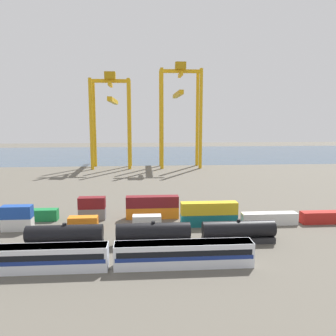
{
  "coord_description": "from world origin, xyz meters",
  "views": [
    {
      "loc": [
        -7.07,
        -68.9,
        22.97
      ],
      "look_at": [
        -0.41,
        20.44,
        9.76
      ],
      "focal_mm": 36.23,
      "sensor_mm": 36.0,
      "label": 1
    }
  ],
  "objects_px": {
    "passenger_train": "(111,255)",
    "shipping_container_4": "(209,220)",
    "shipping_container_7": "(328,217)",
    "shipping_container_2": "(83,223)",
    "shipping_container_10": "(30,215)",
    "gantry_crane_west": "(111,110)",
    "shipping_container_13": "(152,213)",
    "gantry_crane_central": "(180,105)",
    "freight_tank_row": "(153,234)"
  },
  "relations": [
    {
      "from": "shipping_container_13",
      "to": "gantry_crane_west",
      "type": "bearing_deg",
      "value": 100.87
    },
    {
      "from": "shipping_container_2",
      "to": "shipping_container_13",
      "type": "relative_size",
      "value": 0.5
    },
    {
      "from": "gantry_crane_west",
      "to": "gantry_crane_central",
      "type": "bearing_deg",
      "value": -1.97
    },
    {
      "from": "shipping_container_4",
      "to": "gantry_crane_central",
      "type": "bearing_deg",
      "value": 87.79
    },
    {
      "from": "freight_tank_row",
      "to": "gantry_crane_central",
      "type": "distance_m",
      "value": 106.21
    },
    {
      "from": "shipping_container_2",
      "to": "gantry_crane_central",
      "type": "distance_m",
      "value": 100.1
    },
    {
      "from": "gantry_crane_west",
      "to": "shipping_container_2",
      "type": "bearing_deg",
      "value": -88.88
    },
    {
      "from": "shipping_container_13",
      "to": "freight_tank_row",
      "type": "bearing_deg",
      "value": -91.06
    },
    {
      "from": "shipping_container_2",
      "to": "gantry_crane_west",
      "type": "distance_m",
      "value": 95.87
    },
    {
      "from": "shipping_container_7",
      "to": "shipping_container_10",
      "type": "distance_m",
      "value": 66.46
    },
    {
      "from": "shipping_container_4",
      "to": "gantry_crane_west",
      "type": "height_order",
      "value": "gantry_crane_west"
    },
    {
      "from": "passenger_train",
      "to": "shipping_container_7",
      "type": "relative_size",
      "value": 3.65
    },
    {
      "from": "freight_tank_row",
      "to": "shipping_container_2",
      "type": "xyz_separation_m",
      "value": [
        -14.37,
        10.19,
        -0.82
      ]
    },
    {
      "from": "shipping_container_13",
      "to": "shipping_container_4",
      "type": "bearing_deg",
      "value": -28.95
    },
    {
      "from": "freight_tank_row",
      "to": "gantry_crane_west",
      "type": "height_order",
      "value": "gantry_crane_west"
    },
    {
      "from": "shipping_container_7",
      "to": "shipping_container_13",
      "type": "height_order",
      "value": "same"
    },
    {
      "from": "shipping_container_7",
      "to": "gantry_crane_west",
      "type": "xyz_separation_m",
      "value": [
        -55.07,
        92.42,
        25.46
      ]
    },
    {
      "from": "shipping_container_10",
      "to": "gantry_crane_west",
      "type": "xyz_separation_m",
      "value": [
        11.05,
        85.8,
        25.46
      ]
    },
    {
      "from": "gantry_crane_central",
      "to": "passenger_train",
      "type": "bearing_deg",
      "value": -101.5
    },
    {
      "from": "shipping_container_4",
      "to": "shipping_container_7",
      "type": "distance_m",
      "value": 26.63
    },
    {
      "from": "shipping_container_13",
      "to": "gantry_crane_central",
      "type": "relative_size",
      "value": 0.25
    },
    {
      "from": "freight_tank_row",
      "to": "gantry_crane_central",
      "type": "height_order",
      "value": "gantry_crane_central"
    },
    {
      "from": "shipping_container_4",
      "to": "shipping_container_13",
      "type": "xyz_separation_m",
      "value": [
        -11.96,
        6.61,
        0.0
      ]
    },
    {
      "from": "freight_tank_row",
      "to": "gantry_crane_west",
      "type": "distance_m",
      "value": 106.76
    },
    {
      "from": "freight_tank_row",
      "to": "passenger_train",
      "type": "bearing_deg",
      "value": -125.78
    },
    {
      "from": "shipping_container_7",
      "to": "shipping_container_10",
      "type": "height_order",
      "value": "same"
    },
    {
      "from": "passenger_train",
      "to": "gantry_crane_west",
      "type": "height_order",
      "value": "gantry_crane_west"
    },
    {
      "from": "shipping_container_10",
      "to": "shipping_container_13",
      "type": "xyz_separation_m",
      "value": [
        27.54,
        0.0,
        0.0
      ]
    },
    {
      "from": "passenger_train",
      "to": "gantry_crane_central",
      "type": "bearing_deg",
      "value": 78.5
    },
    {
      "from": "shipping_container_2",
      "to": "gantry_crane_central",
      "type": "relative_size",
      "value": 0.13
    },
    {
      "from": "gantry_crane_west",
      "to": "gantry_crane_central",
      "type": "relative_size",
      "value": 0.9
    },
    {
      "from": "shipping_container_13",
      "to": "gantry_crane_west",
      "type": "distance_m",
      "value": 91.0
    },
    {
      "from": "passenger_train",
      "to": "gantry_crane_central",
      "type": "distance_m",
      "value": 116.36
    },
    {
      "from": "shipping_container_4",
      "to": "shipping_container_2",
      "type": "bearing_deg",
      "value": 180.0
    },
    {
      "from": "gantry_crane_central",
      "to": "shipping_container_2",
      "type": "bearing_deg",
      "value": -108.27
    },
    {
      "from": "passenger_train",
      "to": "shipping_container_2",
      "type": "height_order",
      "value": "passenger_train"
    },
    {
      "from": "gantry_crane_west",
      "to": "shipping_container_4",
      "type": "bearing_deg",
      "value": -72.89
    },
    {
      "from": "shipping_container_10",
      "to": "gantry_crane_central",
      "type": "relative_size",
      "value": 0.25
    },
    {
      "from": "passenger_train",
      "to": "shipping_container_4",
      "type": "relative_size",
      "value": 3.65
    },
    {
      "from": "passenger_train",
      "to": "shipping_container_10",
      "type": "distance_m",
      "value": 33.26
    },
    {
      "from": "passenger_train",
      "to": "shipping_container_4",
      "type": "distance_m",
      "value": 27.36
    },
    {
      "from": "passenger_train",
      "to": "shipping_container_10",
      "type": "relative_size",
      "value": 3.65
    },
    {
      "from": "shipping_container_4",
      "to": "gantry_crane_west",
      "type": "distance_m",
      "value": 99.99
    },
    {
      "from": "shipping_container_2",
      "to": "shipping_container_10",
      "type": "height_order",
      "value": "same"
    },
    {
      "from": "shipping_container_2",
      "to": "gantry_crane_west",
      "type": "relative_size",
      "value": 0.14
    },
    {
      "from": "passenger_train",
      "to": "freight_tank_row",
      "type": "relative_size",
      "value": 0.98
    },
    {
      "from": "shipping_container_10",
      "to": "shipping_container_13",
      "type": "relative_size",
      "value": 1.0
    },
    {
      "from": "shipping_container_4",
      "to": "gantry_crane_west",
      "type": "xyz_separation_m",
      "value": [
        -28.44,
        92.42,
        25.46
      ]
    },
    {
      "from": "shipping_container_13",
      "to": "shipping_container_7",
      "type": "bearing_deg",
      "value": -9.73
    },
    {
      "from": "shipping_container_10",
      "to": "shipping_container_13",
      "type": "height_order",
      "value": "same"
    }
  ]
}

